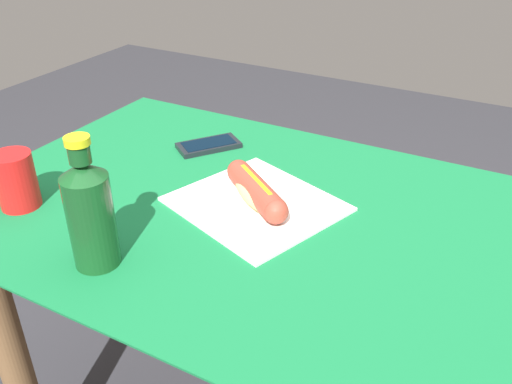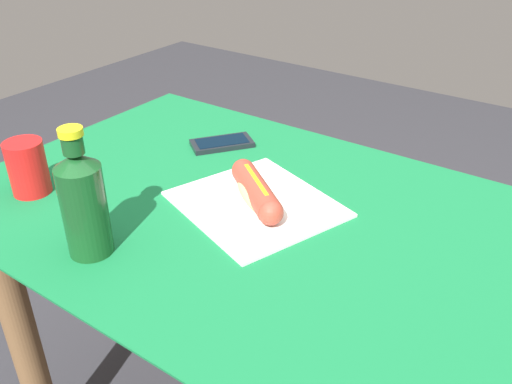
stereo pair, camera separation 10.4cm
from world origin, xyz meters
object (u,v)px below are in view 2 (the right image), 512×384
cell_phone (222,143)px  drinking_cup (28,168)px  hot_dog (256,191)px  soda_bottle (83,202)px

cell_phone → drinking_cup: (-0.18, -0.39, 0.05)m
hot_dog → soda_bottle: (-0.14, -0.28, 0.07)m
soda_bottle → drinking_cup: soda_bottle is taller
hot_dog → cell_phone: 0.28m
hot_dog → soda_bottle: 0.32m
soda_bottle → drinking_cup: size_ratio=2.06×
hot_dog → soda_bottle: size_ratio=0.80×
cell_phone → drinking_cup: bearing=-114.4°
cell_phone → soda_bottle: soda_bottle is taller
hot_dog → drinking_cup: size_ratio=1.65×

